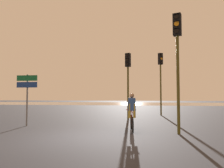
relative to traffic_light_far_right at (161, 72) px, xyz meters
The scene contains 7 objects.
ground_plane 11.02m from the traffic_light_far_right, 110.81° to the right, with size 120.00×120.00×0.00m, color #28282D.
water_strip 25.71m from the traffic_light_far_right, 98.41° to the left, with size 80.00×16.00×0.01m, color gray.
traffic_light_far_right is the anchor object (origin of this frame).
traffic_light_center 3.92m from the traffic_light_far_right, 127.81° to the right, with size 0.39×0.41×4.33m.
traffic_light_near_right 8.43m from the traffic_light_far_right, 90.65° to the right, with size 0.38×0.40×4.85m.
direction_sign_post 10.23m from the traffic_light_far_right, 136.09° to the right, with size 1.10×0.12×2.60m.
cyclist 8.62m from the traffic_light_far_right, 103.76° to the right, with size 0.46×1.70×1.62m.
Camera 1 is at (2.13, -7.59, 1.51)m, focal length 35.00 mm.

